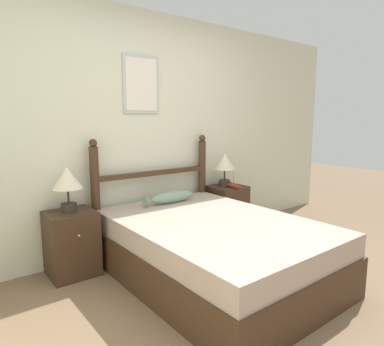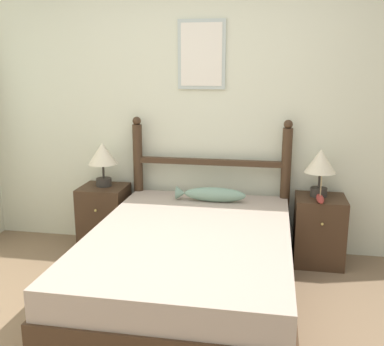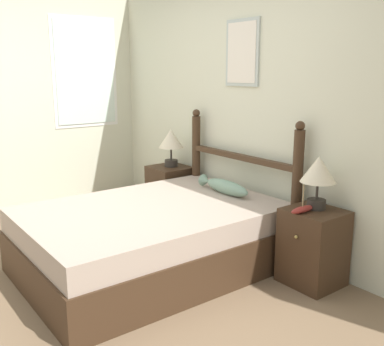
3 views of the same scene
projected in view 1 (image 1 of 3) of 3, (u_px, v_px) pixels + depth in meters
The scene contains 10 objects.
ground_plane at pixel (260, 311), 2.56m from camera, with size 16.00×16.00×0.00m, color #7A6047.
wall_back at pixel (141, 132), 3.71m from camera, with size 6.40×0.08×2.55m.
bed at pixel (213, 249), 3.06m from camera, with size 1.44×2.05×0.54m.
headboard at pixel (155, 190), 3.77m from camera, with size 1.44×0.09×1.23m.
nightstand_left at pixel (72, 243), 3.12m from camera, with size 0.42×0.41×0.59m.
nightstand_right at pixel (227, 209), 4.31m from camera, with size 0.42×0.41×0.59m.
table_lamp_left at pixel (67, 181), 3.05m from camera, with size 0.27×0.27×0.41m.
table_lamp_right at pixel (225, 163), 4.23m from camera, with size 0.27×0.27×0.41m.
model_boat at pixel (233, 186), 4.14m from camera, with size 0.06×0.24×0.21m.
fish_pillow at pixel (170, 197), 3.62m from camera, with size 0.61×0.12×0.13m.
Camera 1 is at (-1.86, -1.56, 1.42)m, focal length 32.00 mm.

